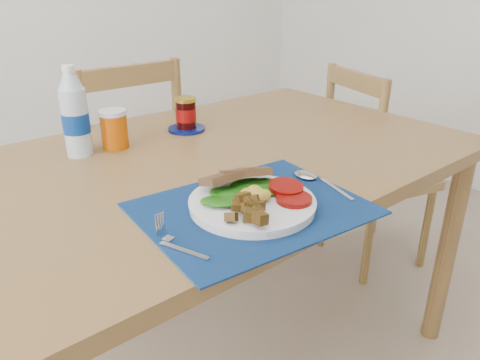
% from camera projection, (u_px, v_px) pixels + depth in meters
% --- Properties ---
extents(table, '(1.40, 0.90, 0.75)m').
position_uv_depth(table, '(223.00, 180.00, 1.33)').
color(table, brown).
rests_on(table, ground).
extents(chair_far, '(0.43, 0.42, 1.12)m').
position_uv_depth(chair_far, '(125.00, 153.00, 1.80)').
color(chair_far, brown).
rests_on(chair_far, ground).
extents(chair_end, '(0.46, 0.48, 1.05)m').
position_uv_depth(chair_end, '(369.00, 148.00, 1.94)').
color(chair_end, brown).
rests_on(chair_end, ground).
extents(placemat, '(0.49, 0.40, 0.00)m').
position_uv_depth(placemat, '(252.00, 208.00, 0.99)').
color(placemat, black).
rests_on(placemat, table).
extents(breakfast_plate, '(0.26, 0.26, 0.06)m').
position_uv_depth(breakfast_plate, '(252.00, 201.00, 0.97)').
color(breakfast_plate, silver).
rests_on(breakfast_plate, placemat).
extents(fork, '(0.04, 0.15, 0.00)m').
position_uv_depth(fork, '(174.00, 243.00, 0.85)').
color(fork, '#B2B5BA').
rests_on(fork, placemat).
extents(spoon, '(0.05, 0.19, 0.01)m').
position_uv_depth(spoon, '(314.00, 180.00, 1.11)').
color(spoon, '#B2B5BA').
rests_on(spoon, placemat).
extents(water_bottle, '(0.07, 0.07, 0.24)m').
position_uv_depth(water_bottle, '(75.00, 117.00, 1.24)').
color(water_bottle, '#ADBFCC').
rests_on(water_bottle, table).
extents(juice_glass, '(0.07, 0.07, 0.10)m').
position_uv_depth(juice_glass, '(114.00, 130.00, 1.31)').
color(juice_glass, '#B74A04').
rests_on(juice_glass, table).
extents(jam_on_saucer, '(0.12, 0.12, 0.10)m').
position_uv_depth(jam_on_saucer, '(186.00, 116.00, 1.46)').
color(jam_on_saucer, '#051153').
rests_on(jam_on_saucer, table).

